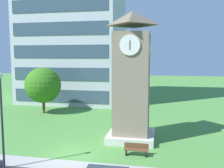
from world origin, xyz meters
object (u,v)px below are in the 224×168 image
Objects in this scene: clock_tower at (132,83)px; tree_by_building at (43,85)px; park_bench at (136,149)px; street_lamp at (1,110)px.

clock_tower reaches higher than tree_by_building.
tree_by_building is at bearing 138.90° from park_bench.
street_lamp is 1.05× the size of tree_by_building.
park_bench is 9.66m from street_lamp.
clock_tower is 1.77× the size of street_lamp.
park_bench is at bearing -41.10° from tree_by_building.
tree_by_building is (-12.27, 7.87, -1.32)m from clock_tower.
street_lamp reaches higher than tree_by_building.
clock_tower reaches higher than street_lamp.
street_lamp is at bearing -135.72° from clock_tower.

